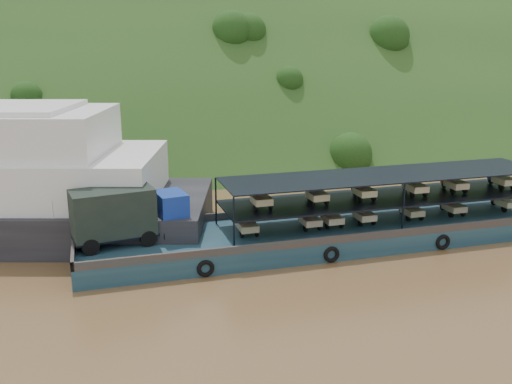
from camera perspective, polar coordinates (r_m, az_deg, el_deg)
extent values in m
plane|color=brown|center=(38.76, 4.11, -5.46)|extent=(160.00, 160.00, 0.00)
cube|color=#1E3C16|center=(72.42, -5.86, 4.17)|extent=(140.00, 39.60, 39.60)
cube|color=#122E42|center=(39.87, 8.15, -4.07)|extent=(35.00, 7.00, 1.20)
cube|color=#592D19|center=(42.57, 6.32, -1.57)|extent=(35.00, 0.20, 0.50)
cube|color=#592D19|center=(36.71, 10.38, -4.46)|extent=(35.00, 0.20, 0.50)
cube|color=#592D19|center=(36.30, -17.81, -5.19)|extent=(0.20, 7.00, 0.50)
torus|color=black|center=(33.80, -5.06, -7.64)|extent=(1.06, 0.26, 1.06)
torus|color=black|center=(36.07, 7.56, -6.22)|extent=(1.06, 0.26, 1.06)
torus|color=black|center=(39.85, 18.19, -4.79)|extent=(1.06, 0.26, 1.06)
cylinder|color=black|center=(35.12, -16.20, -5.29)|extent=(1.06, 0.51, 1.02)
cylinder|color=black|center=(37.13, -16.77, -4.23)|extent=(1.06, 0.51, 1.02)
cylinder|color=black|center=(35.76, -10.72, -4.57)|extent=(1.06, 0.51, 1.02)
cylinder|color=black|center=(37.73, -11.57, -3.57)|extent=(1.06, 0.51, 1.02)
cylinder|color=black|center=(36.12, -8.53, -4.27)|extent=(1.06, 0.51, 1.02)
cylinder|color=black|center=(38.07, -9.49, -3.30)|extent=(1.06, 0.51, 1.02)
cube|color=black|center=(36.52, -12.41, -3.99)|extent=(7.20, 3.32, 0.20)
cube|color=navy|center=(36.80, -8.50, -1.73)|extent=(2.10, 2.69, 2.24)
cube|color=black|center=(36.94, -7.24, -0.97)|extent=(0.39, 2.02, 0.92)
cube|color=black|center=(35.88, -14.12, -1.96)|extent=(5.22, 3.20, 2.85)
cube|color=black|center=(40.74, 12.76, -0.55)|extent=(23.00, 5.00, 0.12)
cube|color=black|center=(40.34, 12.89, 1.69)|extent=(23.00, 5.00, 0.08)
cylinder|color=black|center=(34.37, -2.23, -3.11)|extent=(0.12, 0.12, 3.30)
cylinder|color=black|center=(39.03, -4.03, -0.91)|extent=(0.12, 0.12, 3.30)
cylinder|color=black|center=(38.67, 14.53, -1.52)|extent=(0.12, 0.12, 3.30)
cylinder|color=black|center=(42.87, 11.16, 0.29)|extent=(0.12, 0.12, 3.30)
cylinder|color=black|center=(49.15, 23.16, 1.23)|extent=(0.12, 0.12, 3.30)
cylinder|color=black|center=(38.41, -1.42, -3.31)|extent=(0.12, 0.52, 0.52)
cylinder|color=black|center=(36.64, -1.44, -4.23)|extent=(0.14, 0.52, 0.52)
cylinder|color=black|center=(36.90, 0.06, -4.09)|extent=(0.14, 0.52, 0.52)
cube|color=tan|center=(36.98, -0.84, -3.49)|extent=(1.15, 1.50, 0.44)
cube|color=red|center=(37.98, -1.30, -2.70)|extent=(0.55, 0.80, 0.80)
cube|color=red|center=(37.64, -1.23, -2.07)|extent=(0.50, 0.10, 0.10)
cylinder|color=black|center=(39.70, 4.70, -2.74)|extent=(0.12, 0.52, 0.52)
cylinder|color=black|center=(37.94, 4.96, -3.60)|extent=(0.14, 0.52, 0.52)
cylinder|color=black|center=(38.30, 6.36, -3.46)|extent=(0.14, 0.52, 0.52)
cube|color=beige|center=(38.32, 5.48, -2.89)|extent=(1.15, 1.50, 0.44)
cube|color=#B20B1E|center=(39.28, 4.87, -2.15)|extent=(0.55, 0.80, 0.80)
cube|color=#B20B1E|center=(38.96, 4.99, -1.53)|extent=(0.50, 0.10, 0.10)
cylinder|color=black|center=(41.26, 9.90, -2.23)|extent=(0.12, 0.52, 0.52)
cylinder|color=black|center=(39.51, 10.39, -3.04)|extent=(0.14, 0.52, 0.52)
cylinder|color=black|center=(39.96, 11.67, -2.90)|extent=(0.14, 0.52, 0.52)
cube|color=beige|center=(39.93, 10.83, -2.35)|extent=(1.15, 1.50, 0.44)
cube|color=red|center=(40.85, 10.11, -1.66)|extent=(0.55, 0.80, 0.80)
cube|color=red|center=(40.54, 10.27, -1.06)|extent=(0.50, 0.10, 0.10)
cylinder|color=black|center=(42.99, 14.35, -1.78)|extent=(0.12, 0.52, 0.52)
cylinder|color=black|center=(41.27, 15.01, -2.53)|extent=(0.14, 0.52, 0.52)
cylinder|color=black|center=(41.78, 16.19, -2.40)|extent=(0.14, 0.52, 0.52)
cube|color=#BFB687|center=(41.71, 15.38, -1.88)|extent=(1.15, 1.50, 0.44)
cube|color=#B20B13|center=(42.60, 14.60, -1.22)|extent=(0.55, 0.80, 0.80)
cube|color=#B20B13|center=(42.30, 14.78, -0.64)|extent=(0.50, 0.10, 0.10)
cylinder|color=black|center=(44.79, 18.14, -1.39)|extent=(0.12, 0.52, 0.52)
cylinder|color=black|center=(43.11, 18.92, -2.09)|extent=(0.14, 0.52, 0.52)
cylinder|color=black|center=(43.68, 19.99, -1.96)|extent=(0.14, 0.52, 0.52)
cube|color=#C1B289|center=(43.57, 19.23, -1.47)|extent=(1.15, 1.50, 0.44)
cube|color=#B40C19|center=(44.42, 18.41, -0.85)|extent=(0.55, 0.80, 0.80)
cube|color=#B40C19|center=(44.14, 18.60, -0.29)|extent=(0.50, 0.10, 0.10)
cylinder|color=black|center=(47.45, 22.66, -0.91)|extent=(0.12, 0.52, 0.52)
cylinder|color=black|center=(45.82, 23.56, -1.55)|extent=(0.14, 0.52, 0.52)
cube|color=beige|center=(46.30, 23.81, -0.98)|extent=(1.15, 1.50, 0.44)
cube|color=red|center=(47.10, 22.95, -0.40)|extent=(0.55, 0.80, 0.80)
cube|color=red|center=(46.83, 23.16, 0.13)|extent=(0.50, 0.10, 0.10)
cylinder|color=black|center=(40.28, 6.80, -2.54)|extent=(0.12, 0.52, 0.52)
cylinder|color=black|center=(38.52, 7.16, -3.38)|extent=(0.14, 0.52, 0.52)
cylinder|color=black|center=(38.91, 8.52, -3.23)|extent=(0.14, 0.52, 0.52)
cube|color=beige|center=(38.91, 7.65, -2.68)|extent=(1.15, 1.50, 0.44)
cube|color=red|center=(39.86, 6.99, -1.95)|extent=(0.55, 0.80, 0.80)
cube|color=red|center=(39.54, 7.13, -1.34)|extent=(0.50, 0.10, 0.10)
cylinder|color=black|center=(38.15, -0.08, -0.74)|extent=(0.12, 0.52, 0.52)
cylinder|color=black|center=(36.35, -0.04, -1.54)|extent=(0.14, 0.52, 0.52)
cylinder|color=black|center=(36.63, 1.46, -1.41)|extent=(0.14, 0.52, 0.52)
cube|color=#C2B989|center=(36.72, 0.55, -0.82)|extent=(1.15, 1.50, 0.44)
cube|color=red|center=(37.73, 0.05, -0.09)|extent=(0.55, 0.80, 0.80)
cube|color=red|center=(37.42, 0.13, 0.57)|extent=(0.50, 0.10, 0.10)
cylinder|color=black|center=(39.37, 5.36, -0.30)|extent=(0.12, 0.52, 0.52)
cylinder|color=black|center=(37.59, 5.66, -1.05)|extent=(0.14, 0.52, 0.52)
cylinder|color=black|center=(37.96, 7.06, -0.93)|extent=(0.14, 0.52, 0.52)
cube|color=#C5BA8B|center=(37.99, 6.18, -0.36)|extent=(1.15, 1.50, 0.44)
cube|color=#1B3EA5|center=(38.97, 5.54, 0.33)|extent=(0.55, 0.80, 0.80)
cube|color=#1B3EA5|center=(38.67, 5.67, 0.97)|extent=(0.50, 0.10, 0.10)
cylinder|color=black|center=(40.74, 9.88, 0.06)|extent=(0.12, 0.52, 0.52)
cylinder|color=black|center=(38.97, 10.37, -0.64)|extent=(0.14, 0.52, 0.52)
cylinder|color=black|center=(39.42, 11.67, -0.53)|extent=(0.14, 0.52, 0.52)
cube|color=beige|center=(39.41, 10.82, 0.02)|extent=(1.15, 1.50, 0.44)
cube|color=red|center=(40.35, 10.09, 0.67)|extent=(0.55, 0.80, 0.80)
cube|color=red|center=(40.06, 10.25, 1.30)|extent=(0.50, 0.10, 0.10)
cylinder|color=black|center=(42.62, 14.69, 0.45)|extent=(0.12, 0.52, 0.52)
cylinder|color=black|center=(40.88, 15.37, -0.21)|extent=(0.14, 0.52, 0.52)
cylinder|color=black|center=(41.41, 16.55, -0.10)|extent=(0.14, 0.52, 0.52)
cube|color=beige|center=(41.34, 15.74, 0.42)|extent=(1.15, 1.50, 0.44)
cube|color=beige|center=(42.24, 14.94, 1.04)|extent=(0.55, 0.80, 0.80)
cube|color=beige|center=(41.97, 15.13, 1.63)|extent=(0.50, 0.10, 0.10)
cylinder|color=black|center=(44.35, 18.29, 0.74)|extent=(0.12, 0.52, 0.52)
cylinder|color=black|center=(42.65, 19.09, 0.12)|extent=(0.14, 0.52, 0.52)
cylinder|color=black|center=(43.22, 20.17, 0.21)|extent=(0.14, 0.52, 0.52)
cube|color=#CBBC8F|center=(43.13, 19.41, 0.72)|extent=(1.15, 1.50, 0.44)
cube|color=red|center=(43.99, 18.57, 1.30)|extent=(0.55, 0.80, 0.80)
cube|color=red|center=(43.72, 18.77, 1.88)|extent=(0.50, 0.10, 0.10)
cylinder|color=black|center=(46.76, 22.43, 1.07)|extent=(0.12, 0.52, 0.52)
cylinder|color=black|center=(45.10, 23.34, 0.49)|extent=(0.14, 0.52, 0.52)
cube|color=beige|center=(45.60, 23.59, 1.05)|extent=(1.15, 1.50, 0.44)
cube|color=#192498|center=(46.42, 22.72, 1.60)|extent=(0.55, 0.80, 0.80)
cube|color=#192498|center=(46.17, 22.94, 2.15)|extent=(0.50, 0.10, 0.10)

